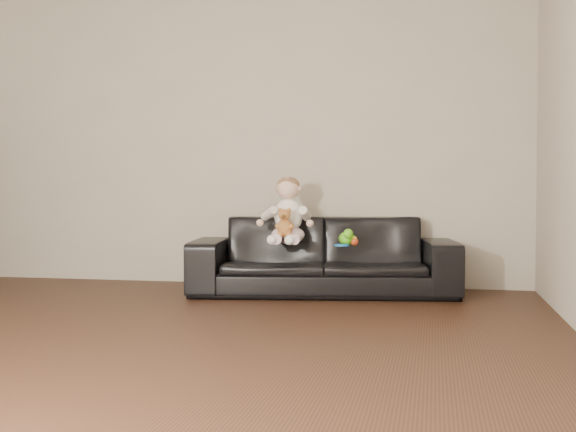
% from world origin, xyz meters
% --- Properties ---
extents(floor, '(5.50, 5.50, 0.00)m').
position_xyz_m(floor, '(0.00, 0.00, 0.00)').
color(floor, '#351E12').
rests_on(floor, ground).
extents(wall_back, '(5.00, 0.00, 5.00)m').
position_xyz_m(wall_back, '(0.00, 2.75, 1.30)').
color(wall_back, '#B6AD99').
rests_on(wall_back, ground).
extents(sofa, '(2.18, 1.10, 0.61)m').
position_xyz_m(sofa, '(0.82, 2.25, 0.30)').
color(sofa, black).
rests_on(sofa, floor).
extents(baby, '(0.41, 0.48, 0.53)m').
position_xyz_m(baby, '(0.56, 2.14, 0.63)').
color(baby, silver).
rests_on(baby, sofa).
extents(teddy_bear, '(0.13, 0.13, 0.22)m').
position_xyz_m(teddy_bear, '(0.57, 1.97, 0.57)').
color(teddy_bear, '#AB6930').
rests_on(teddy_bear, sofa).
extents(toy_green, '(0.15, 0.17, 0.10)m').
position_xyz_m(toy_green, '(1.03, 2.11, 0.45)').
color(toy_green, '#5ECD18').
rests_on(toy_green, sofa).
extents(toy_rattle, '(0.07, 0.07, 0.06)m').
position_xyz_m(toy_rattle, '(1.09, 2.09, 0.43)').
color(toy_rattle, red).
rests_on(toy_rattle, sofa).
extents(toy_blue_disc, '(0.12, 0.12, 0.02)m').
position_xyz_m(toy_blue_disc, '(1.00, 2.01, 0.41)').
color(toy_blue_disc, blue).
rests_on(toy_blue_disc, sofa).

